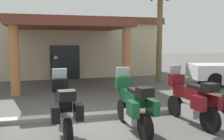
% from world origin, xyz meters
% --- Properties ---
extents(ground_plane, '(80.00, 80.00, 0.00)m').
position_xyz_m(ground_plane, '(0.00, 0.00, 0.00)').
color(ground_plane, '#514F4C').
extents(motel_building, '(13.72, 11.33, 3.94)m').
position_xyz_m(motel_building, '(-0.14, 11.74, 2.02)').
color(motel_building, beige).
rests_on(motel_building, ground_plane).
extents(motorcycle_black, '(0.73, 2.21, 1.61)m').
position_xyz_m(motorcycle_black, '(-0.51, -0.77, 0.70)').
color(motorcycle_black, black).
rests_on(motorcycle_black, ground_plane).
extents(motorcycle_green, '(0.73, 2.21, 1.61)m').
position_xyz_m(motorcycle_green, '(1.28, -0.81, 0.70)').
color(motorcycle_green, black).
rests_on(motorcycle_green, ground_plane).
extents(motorcycle_maroon, '(0.77, 2.21, 1.61)m').
position_xyz_m(motorcycle_maroon, '(3.08, -0.66, 0.70)').
color(motorcycle_maroon, black).
rests_on(motorcycle_maroon, ground_plane).
extents(pedestrian, '(0.32, 0.52, 1.63)m').
position_xyz_m(pedestrian, '(-0.59, 6.24, 0.94)').
color(pedestrian, '#3F334C').
rests_on(pedestrian, ground_plane).
extents(palm_tree_near_portico, '(1.93, 2.05, 5.68)m').
position_xyz_m(palm_tree_near_portico, '(5.23, 6.55, 4.24)').
color(palm_tree_near_portico, brown).
rests_on(palm_tree_near_portico, ground_plane).
extents(curb_strip, '(10.97, 0.36, 0.12)m').
position_xyz_m(curb_strip, '(1.28, 0.61, 0.06)').
color(curb_strip, '#ADA89E').
rests_on(curb_strip, ground_plane).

